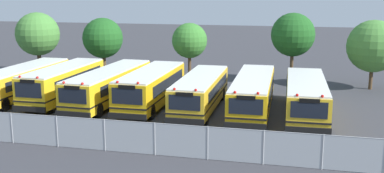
{
  "coord_description": "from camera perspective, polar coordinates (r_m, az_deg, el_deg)",
  "views": [
    {
      "loc": [
        10.53,
        -31.57,
        8.42
      ],
      "look_at": [
        2.95,
        0.0,
        1.6
      ],
      "focal_mm": 43.08,
      "sensor_mm": 36.0,
      "label": 1
    }
  ],
  "objects": [
    {
      "name": "ground_plane",
      "position": [
        34.33,
        -4.79,
        -2.38
      ],
      "size": [
        160.0,
        160.0,
        0.0
      ],
      "primitive_type": "plane",
      "color": "#38383D"
    },
    {
      "name": "school_bus_0",
      "position": [
        38.75,
        -20.29,
        0.64
      ],
      "size": [
        2.56,
        10.97,
        2.6
      ],
      "rotation": [
        0.0,
        0.0,
        3.15
      ],
      "color": "yellow",
      "rests_on": "ground_plane"
    },
    {
      "name": "school_bus_1",
      "position": [
        36.87,
        -15.62,
        0.53
      ],
      "size": [
        2.49,
        9.73,
        2.78
      ],
      "rotation": [
        0.0,
        0.0,
        3.14
      ],
      "color": "yellow",
      "rests_on": "ground_plane"
    },
    {
      "name": "school_bus_2",
      "position": [
        35.45,
        -10.16,
        0.24
      ],
      "size": [
        2.79,
        11.37,
        2.64
      ],
      "rotation": [
        0.0,
        0.0,
        3.11
      ],
      "color": "yellow",
      "rests_on": "ground_plane"
    },
    {
      "name": "school_bus_3",
      "position": [
        33.91,
        -5.07,
        -0.03
      ],
      "size": [
        2.6,
        9.86,
        2.77
      ],
      "rotation": [
        0.0,
        0.0,
        3.14
      ],
      "color": "yellow",
      "rests_on": "ground_plane"
    },
    {
      "name": "school_bus_4",
      "position": [
        32.87,
        1.07,
        -0.56
      ],
      "size": [
        2.65,
        10.2,
        2.56
      ],
      "rotation": [
        0.0,
        0.0,
        3.16
      ],
      "color": "yellow",
      "rests_on": "ground_plane"
    },
    {
      "name": "school_bus_5",
      "position": [
        32.69,
        7.57,
        -0.71
      ],
      "size": [
        2.81,
        11.29,
        2.59
      ],
      "rotation": [
        0.0,
        0.0,
        3.17
      ],
      "color": "yellow",
      "rests_on": "ground_plane"
    },
    {
      "name": "school_bus_6",
      "position": [
        32.09,
        13.92,
        -1.17
      ],
      "size": [
        2.89,
        10.45,
        2.61
      ],
      "rotation": [
        0.0,
        0.0,
        3.17
      ],
      "color": "yellow",
      "rests_on": "ground_plane"
    },
    {
      "name": "tree_0",
      "position": [
        48.87,
        -18.49,
        6.22
      ],
      "size": [
        4.34,
        4.34,
        6.27
      ],
      "color": "#4C3823",
      "rests_on": "ground_plane"
    },
    {
      "name": "tree_1",
      "position": [
        45.53,
        -10.86,
        5.85
      ],
      "size": [
        3.89,
        3.89,
        5.82
      ],
      "color": "#4C3823",
      "rests_on": "ground_plane"
    },
    {
      "name": "tree_2",
      "position": [
        43.24,
        -0.44,
        5.69
      ],
      "size": [
        3.3,
        3.3,
        5.44
      ],
      "color": "#4C3823",
      "rests_on": "ground_plane"
    },
    {
      "name": "tree_3",
      "position": [
        42.9,
        12.34,
        6.36
      ],
      "size": [
        3.95,
        3.95,
        6.44
      ],
      "color": "#4C3823",
      "rests_on": "ground_plane"
    },
    {
      "name": "tree_4",
      "position": [
        42.08,
        21.57,
        4.56
      ],
      "size": [
        4.46,
        4.46,
        5.98
      ],
      "color": "#4C3823",
      "rests_on": "ground_plane"
    },
    {
      "name": "chainlink_fence",
      "position": [
        24.97,
        -10.76,
        -5.85
      ],
      "size": [
        27.96,
        0.07,
        1.76
      ],
      "color": "#9EA0A3",
      "rests_on": "ground_plane"
    },
    {
      "name": "traffic_cone",
      "position": [
        27.13,
        -15.19,
        -6.0
      ],
      "size": [
        0.45,
        0.45,
        0.59
      ],
      "primitive_type": "cone",
      "color": "#EA5914",
      "rests_on": "ground_plane"
    }
  ]
}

